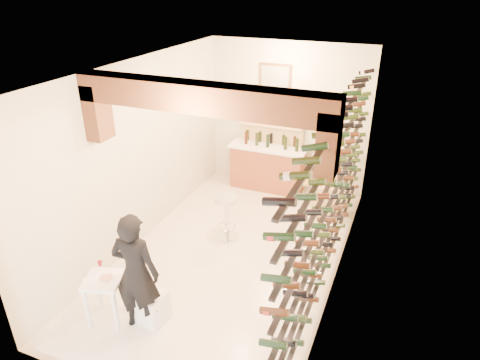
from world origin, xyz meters
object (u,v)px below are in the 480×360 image
at_px(crate_lower, 324,206).
at_px(back_counter, 268,166).
at_px(wine_rack, 329,190).
at_px(white_stool, 152,307).
at_px(person, 136,273).
at_px(tasting_table, 104,286).
at_px(chrome_barstool, 226,215).

bearing_deg(crate_lower, back_counter, 155.39).
relative_size(wine_rack, white_stool, 12.23).
height_order(white_stool, crate_lower, white_stool).
bearing_deg(back_counter, white_stool, -91.63).
height_order(white_stool, person, person).
xyz_separation_m(tasting_table, person, (0.50, 0.08, 0.31)).
bearing_deg(back_counter, crate_lower, -24.61).
distance_m(wine_rack, crate_lower, 2.45).
height_order(tasting_table, chrome_barstool, tasting_table).
xyz_separation_m(wine_rack, chrome_barstool, (-1.85, 0.43, -1.06)).
bearing_deg(white_stool, tasting_table, -160.72).
height_order(wine_rack, white_stool, wine_rack).
bearing_deg(crate_lower, person, -112.87).
relative_size(white_stool, chrome_barstool, 0.55).
bearing_deg(chrome_barstool, person, -94.72).
bearing_deg(wine_rack, tasting_table, -140.95).
relative_size(white_stool, person, 0.26).
bearing_deg(white_stool, back_counter, 88.37).
bearing_deg(white_stool, person, -126.34).
distance_m(wine_rack, chrome_barstool, 2.18).
bearing_deg(wine_rack, person, -135.87).
bearing_deg(crate_lower, white_stool, -112.36).
xyz_separation_m(back_counter, white_stool, (-0.13, -4.51, -0.30)).
bearing_deg(back_counter, chrome_barstool, -90.59).
bearing_deg(crate_lower, wine_rack, -79.23).
distance_m(back_counter, person, 4.66).
xyz_separation_m(tasting_table, white_stool, (0.59, 0.21, -0.34)).
xyz_separation_m(white_stool, person, (-0.09, -0.13, 0.65)).
distance_m(back_counter, tasting_table, 4.78).
relative_size(back_counter, chrome_barstool, 2.01).
bearing_deg(back_counter, wine_rack, -55.34).
distance_m(wine_rack, person, 2.94).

